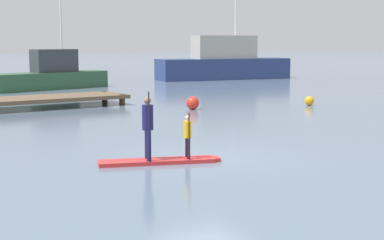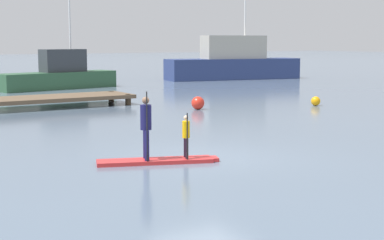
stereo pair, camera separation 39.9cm
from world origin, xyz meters
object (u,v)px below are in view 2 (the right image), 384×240
object	(u,v)px
paddler_adult	(146,124)
fishing_boat_white_large	(233,63)
paddleboard_near	(158,161)
mooring_buoy_near	(316,101)
paddler_child_solo	(186,134)
fishing_boat_green_midground	(59,75)
mooring_buoy_far	(198,103)

from	to	relation	value
paddler_adult	fishing_boat_white_large	bearing A→B (deg)	49.99
paddleboard_near	mooring_buoy_near	size ratio (longest dim) A/B	6.91
fishing_boat_white_large	mooring_buoy_near	distance (m)	19.62
paddler_child_solo	paddler_adult	bearing A→B (deg)	158.64
fishing_boat_white_large	mooring_buoy_near	xyz separation A→B (m)	(-8.16, -17.81, -1.09)
paddler_child_solo	fishing_boat_green_midground	bearing A→B (deg)	77.64
fishing_boat_green_midground	mooring_buoy_near	size ratio (longest dim) A/B	18.05
fishing_boat_white_large	mooring_buoy_far	xyz separation A→B (m)	(-13.75, -16.12, -1.01)
fishing_boat_white_large	fishing_boat_green_midground	size ratio (longest dim) A/B	1.39
paddler_adult	mooring_buoy_near	bearing A→B (deg)	29.84
fishing_boat_white_large	fishing_boat_green_midground	distance (m)	15.13
paddler_adult	fishing_boat_white_large	world-z (taller)	fishing_boat_white_large
fishing_boat_green_midground	mooring_buoy_near	bearing A→B (deg)	-66.92
fishing_boat_white_large	mooring_buoy_near	world-z (taller)	fishing_boat_white_large
paddleboard_near	mooring_buoy_far	bearing A→B (deg)	52.18
fishing_boat_white_large	paddleboard_near	bearing A→B (deg)	-129.53
paddler_child_solo	paddleboard_near	bearing A→B (deg)	157.99
paddleboard_near	paddler_adult	world-z (taller)	paddler_adult
fishing_boat_white_large	paddler_child_solo	bearing A→B (deg)	-128.31
paddler_child_solo	mooring_buoy_near	size ratio (longest dim) A/B	2.66
paddler_child_solo	mooring_buoy_far	distance (m)	11.59
fishing_boat_green_midground	mooring_buoy_far	world-z (taller)	fishing_boat_green_midground
paddler_child_solo	fishing_boat_green_midground	distance (m)	24.56
paddleboard_near	paddler_child_solo	xyz separation A→B (m)	(0.68, -0.27, 0.67)
mooring_buoy_far	paddleboard_near	bearing A→B (deg)	-127.82
paddleboard_near	mooring_buoy_far	size ratio (longest dim) A/B	5.19
paddler_adult	mooring_buoy_far	size ratio (longest dim) A/B	2.95
paddler_adult	mooring_buoy_far	distance (m)	11.87
fishing_boat_white_large	mooring_buoy_near	size ratio (longest dim) A/B	25.09
paddleboard_near	mooring_buoy_far	xyz separation A→B (m)	(7.21, 9.29, 0.25)
paddler_child_solo	fishing_boat_white_large	size ratio (longest dim) A/B	0.11
paddleboard_near	paddler_child_solo	size ratio (longest dim) A/B	2.60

